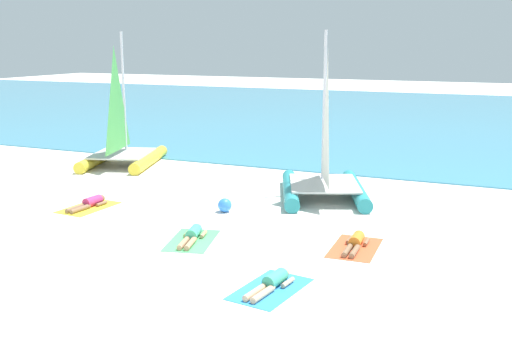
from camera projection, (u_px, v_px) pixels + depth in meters
name	position (u px, v px, depth m)	size (l,w,h in m)	color
ground_plane	(310.00, 174.00, 23.46)	(120.00, 120.00, 0.00)	white
ocean_water	(403.00, 116.00, 41.74)	(120.00, 40.00, 0.05)	teal
sailboat_teal	(324.00, 174.00, 19.78)	(3.99, 4.84, 5.42)	teal
sailboat_yellow	(122.00, 146.00, 25.07)	(3.79, 4.79, 5.46)	yellow
towel_leftmost	(88.00, 207.00, 18.77)	(1.10, 1.90, 0.01)	yellow
sunbather_leftmost	(90.00, 203.00, 18.80)	(0.57, 1.57, 0.30)	#D83372
towel_center_left	(192.00, 240.00, 15.64)	(1.10, 1.90, 0.01)	#4CB266
sunbather_center_left	(192.00, 235.00, 15.68)	(0.76, 1.55, 0.30)	#3FB28C
towel_center_right	(270.00, 289.00, 12.57)	(1.10, 1.90, 0.01)	#338CD8
sunbather_center_right	(272.00, 282.00, 12.60)	(0.63, 1.57, 0.30)	#3FB28C
towel_rightmost	(355.00, 248.00, 15.08)	(1.10, 1.90, 0.01)	#EA5933
sunbather_rightmost	(356.00, 242.00, 15.11)	(0.56, 1.56, 0.30)	orange
beach_ball	(225.00, 205.00, 18.24)	(0.42, 0.42, 0.42)	#337FE5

